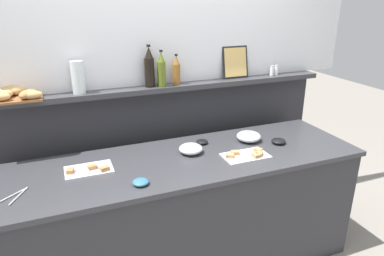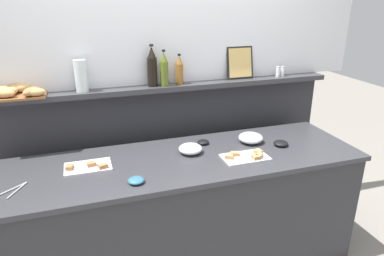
% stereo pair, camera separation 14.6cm
% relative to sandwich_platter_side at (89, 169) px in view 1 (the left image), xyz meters
% --- Properties ---
extents(ground_plane, '(12.00, 12.00, 0.00)m').
position_rel_sandwich_platter_side_xyz_m(ground_plane, '(0.63, 0.54, -0.92)').
color(ground_plane, gray).
extents(buffet_counter, '(2.57, 0.76, 0.91)m').
position_rel_sandwich_platter_side_xyz_m(buffet_counter, '(0.63, -0.06, -0.46)').
color(buffet_counter, '#2D2D33').
rests_on(buffet_counter, ground_plane).
extents(back_ledge_unit, '(2.85, 0.22, 1.32)m').
position_rel_sandwich_platter_side_xyz_m(back_ledge_unit, '(0.63, 0.49, -0.23)').
color(back_ledge_unit, '#2D2D33').
rests_on(back_ledge_unit, ground_plane).
extents(sandwich_platter_side, '(0.30, 0.19, 0.04)m').
position_rel_sandwich_platter_side_xyz_m(sandwich_platter_side, '(0.00, 0.00, 0.00)').
color(sandwich_platter_side, white).
rests_on(sandwich_platter_side, buffet_counter).
extents(sandwich_platter_front, '(0.32, 0.19, 0.04)m').
position_rel_sandwich_platter_side_xyz_m(sandwich_platter_front, '(1.06, -0.19, 0.00)').
color(sandwich_platter_front, silver).
rests_on(sandwich_platter_front, buffet_counter).
extents(glass_bowl_large, '(0.17, 0.17, 0.07)m').
position_rel_sandwich_platter_side_xyz_m(glass_bowl_large, '(0.71, 0.01, 0.02)').
color(glass_bowl_large, silver).
rests_on(glass_bowl_large, buffet_counter).
extents(glass_bowl_medium, '(0.19, 0.19, 0.08)m').
position_rel_sandwich_platter_side_xyz_m(glass_bowl_medium, '(1.21, 0.05, 0.03)').
color(glass_bowl_medium, silver).
rests_on(glass_bowl_medium, buffet_counter).
extents(condiment_bowl_teal, '(0.10, 0.10, 0.03)m').
position_rel_sandwich_platter_side_xyz_m(condiment_bowl_teal, '(0.27, -0.30, 0.01)').
color(condiment_bowl_teal, teal).
rests_on(condiment_bowl_teal, buffet_counter).
extents(condiment_bowl_red, '(0.11, 0.11, 0.04)m').
position_rel_sandwich_platter_side_xyz_m(condiment_bowl_red, '(1.40, -0.08, 0.01)').
color(condiment_bowl_red, black).
rests_on(condiment_bowl_red, buffet_counter).
extents(condiment_bowl_cream, '(0.09, 0.09, 0.03)m').
position_rel_sandwich_platter_side_xyz_m(condiment_bowl_cream, '(0.86, 0.14, 0.01)').
color(condiment_bowl_cream, black).
rests_on(condiment_bowl_cream, buffet_counter).
extents(serving_tongs, '(0.15, 0.17, 0.01)m').
position_rel_sandwich_platter_side_xyz_m(serving_tongs, '(-0.42, -0.16, -0.00)').
color(serving_tongs, '#B7BABF').
rests_on(serving_tongs, buffet_counter).
extents(olive_oil_bottle, '(0.06, 0.06, 0.28)m').
position_rel_sandwich_platter_side_xyz_m(olive_oil_bottle, '(0.63, 0.40, 0.53)').
color(olive_oil_bottle, '#56661E').
rests_on(olive_oil_bottle, back_ledge_unit).
extents(wine_bottle_dark, '(0.08, 0.08, 0.32)m').
position_rel_sandwich_platter_side_xyz_m(wine_bottle_dark, '(0.54, 0.42, 0.54)').
color(wine_bottle_dark, black).
rests_on(wine_bottle_dark, back_ledge_unit).
extents(vinegar_bottle_amber, '(0.06, 0.06, 0.24)m').
position_rel_sandwich_platter_side_xyz_m(vinegar_bottle_amber, '(0.75, 0.42, 0.51)').
color(vinegar_bottle_amber, '#8E5B23').
rests_on(vinegar_bottle_amber, back_ledge_unit).
extents(salt_shaker, '(0.03, 0.03, 0.09)m').
position_rel_sandwich_platter_side_xyz_m(salt_shaker, '(1.63, 0.42, 0.44)').
color(salt_shaker, white).
rests_on(salt_shaker, back_ledge_unit).
extents(pepper_shaker, '(0.03, 0.03, 0.09)m').
position_rel_sandwich_platter_side_xyz_m(pepper_shaker, '(1.68, 0.42, 0.44)').
color(pepper_shaker, white).
rests_on(pepper_shaker, back_ledge_unit).
extents(bread_basket, '(0.42, 0.28, 0.08)m').
position_rel_sandwich_platter_side_xyz_m(bread_basket, '(-0.42, 0.41, 0.44)').
color(bread_basket, brown).
rests_on(bread_basket, back_ledge_unit).
extents(framed_picture, '(0.23, 0.07, 0.26)m').
position_rel_sandwich_platter_side_xyz_m(framed_picture, '(1.29, 0.46, 0.53)').
color(framed_picture, black).
rests_on(framed_picture, back_ledge_unit).
extents(water_carafe, '(0.09, 0.09, 0.23)m').
position_rel_sandwich_platter_side_xyz_m(water_carafe, '(0.02, 0.42, 0.52)').
color(water_carafe, silver).
rests_on(water_carafe, back_ledge_unit).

